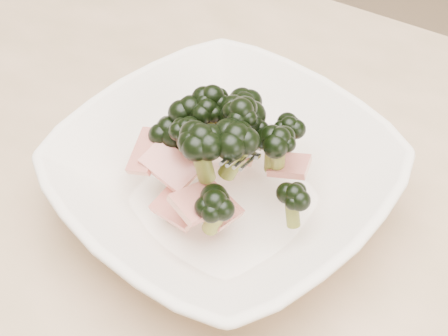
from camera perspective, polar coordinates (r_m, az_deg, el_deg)
The scene contains 2 objects.
dining_table at distance 0.66m, azimuth 0.98°, elevation -11.04°, with size 1.20×0.80×0.75m.
broccoli_dish at distance 0.57m, azimuth 0.02°, elevation -0.49°, with size 0.35×0.35×0.12m.
Camera 1 is at (0.17, -0.30, 1.21)m, focal length 50.00 mm.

